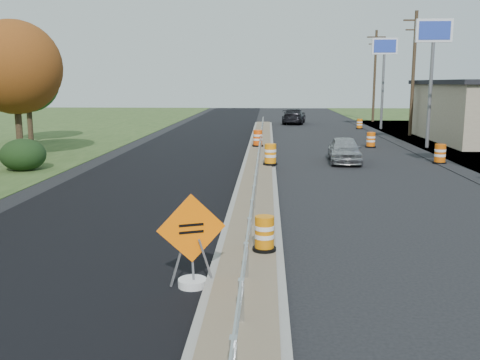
{
  "coord_description": "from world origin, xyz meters",
  "views": [
    {
      "loc": [
        0.4,
        -18.2,
        4.06
      ],
      "look_at": [
        -0.43,
        -1.96,
        1.1
      ],
      "focal_mm": 40.0,
      "sensor_mm": 36.0,
      "label": 1
    }
  ],
  "objects_px": {
    "barrel_shoulder_mid": "(371,140)",
    "car_dark_far": "(294,116)",
    "caution_sign": "(192,264)",
    "barrel_median_far": "(258,139)",
    "barrel_shoulder_near": "(440,154)",
    "barrel_shoulder_far": "(360,124)",
    "car_silver": "(345,150)",
    "barrel_median_mid": "(270,155)",
    "barrel_median_near": "(264,234)"
  },
  "relations": [
    {
      "from": "barrel_shoulder_near",
      "to": "car_silver",
      "type": "relative_size",
      "value": 0.25
    },
    {
      "from": "barrel_shoulder_far",
      "to": "car_silver",
      "type": "height_order",
      "value": "car_silver"
    },
    {
      "from": "barrel_shoulder_far",
      "to": "barrel_shoulder_near",
      "type": "bearing_deg",
      "value": -88.48
    },
    {
      "from": "barrel_median_mid",
      "to": "barrel_median_far",
      "type": "distance_m",
      "value": 7.48
    },
    {
      "from": "barrel_median_mid",
      "to": "barrel_shoulder_far",
      "type": "relative_size",
      "value": 1.12
    },
    {
      "from": "caution_sign",
      "to": "barrel_shoulder_near",
      "type": "distance_m",
      "value": 20.13
    },
    {
      "from": "barrel_shoulder_mid",
      "to": "barrel_shoulder_near",
      "type": "bearing_deg",
      "value": -72.2
    },
    {
      "from": "barrel_median_far",
      "to": "car_dark_far",
      "type": "bearing_deg",
      "value": 81.5
    },
    {
      "from": "car_silver",
      "to": "car_dark_far",
      "type": "height_order",
      "value": "car_dark_far"
    },
    {
      "from": "barrel_median_mid",
      "to": "barrel_shoulder_near",
      "type": "relative_size",
      "value": 1.0
    },
    {
      "from": "barrel_shoulder_far",
      "to": "car_dark_far",
      "type": "relative_size",
      "value": 0.17
    },
    {
      "from": "car_silver",
      "to": "barrel_shoulder_near",
      "type": "bearing_deg",
      "value": 1.29
    },
    {
      "from": "barrel_median_near",
      "to": "barrel_shoulder_mid",
      "type": "xyz_separation_m",
      "value": [
        6.65,
        22.4,
        -0.15
      ]
    },
    {
      "from": "car_dark_far",
      "to": "barrel_shoulder_near",
      "type": "bearing_deg",
      "value": 109.86
    },
    {
      "from": "car_dark_far",
      "to": "car_silver",
      "type": "bearing_deg",
      "value": 99.84
    },
    {
      "from": "barrel_median_near",
      "to": "car_dark_far",
      "type": "height_order",
      "value": "car_dark_far"
    },
    {
      "from": "barrel_shoulder_far",
      "to": "car_silver",
      "type": "xyz_separation_m",
      "value": [
        -4.25,
        -20.79,
        0.24
      ]
    },
    {
      "from": "barrel_shoulder_mid",
      "to": "car_dark_far",
      "type": "height_order",
      "value": "car_dark_far"
    },
    {
      "from": "barrel_median_near",
      "to": "barrel_shoulder_mid",
      "type": "distance_m",
      "value": 23.37
    },
    {
      "from": "barrel_shoulder_near",
      "to": "car_silver",
      "type": "distance_m",
      "value": 4.81
    },
    {
      "from": "barrel_median_mid",
      "to": "barrel_shoulder_far",
      "type": "distance_m",
      "value": 24.65
    },
    {
      "from": "barrel_median_near",
      "to": "barrel_median_far",
      "type": "relative_size",
      "value": 0.81
    },
    {
      "from": "caution_sign",
      "to": "car_dark_far",
      "type": "xyz_separation_m",
      "value": [
        4.15,
        44.17,
        0.27
      ]
    },
    {
      "from": "barrel_shoulder_near",
      "to": "car_dark_far",
      "type": "distance_m",
      "value": 27.55
    },
    {
      "from": "caution_sign",
      "to": "barrel_median_far",
      "type": "bearing_deg",
      "value": 66.7
    },
    {
      "from": "barrel_median_far",
      "to": "car_dark_far",
      "type": "distance_m",
      "value": 22.01
    },
    {
      "from": "barrel_shoulder_near",
      "to": "car_dark_far",
      "type": "xyz_separation_m",
      "value": [
        -6.13,
        26.86,
        0.28
      ]
    },
    {
      "from": "caution_sign",
      "to": "car_silver",
      "type": "height_order",
      "value": "caution_sign"
    },
    {
      "from": "barrel_median_far",
      "to": "car_silver",
      "type": "relative_size",
      "value": 0.26
    },
    {
      "from": "caution_sign",
      "to": "barrel_median_far",
      "type": "distance_m",
      "value": 22.42
    },
    {
      "from": "barrel_median_near",
      "to": "barrel_shoulder_mid",
      "type": "height_order",
      "value": "barrel_median_near"
    },
    {
      "from": "barrel_shoulder_near",
      "to": "car_dark_far",
      "type": "relative_size",
      "value": 0.19
    },
    {
      "from": "barrel_median_near",
      "to": "car_silver",
      "type": "relative_size",
      "value": 0.21
    },
    {
      "from": "caution_sign",
      "to": "barrel_median_near",
      "type": "xyz_separation_m",
      "value": [
        1.44,
        1.76,
        0.13
      ]
    },
    {
      "from": "car_dark_far",
      "to": "barrel_shoulder_far",
      "type": "bearing_deg",
      "value": 140.22
    },
    {
      "from": "barrel_shoulder_mid",
      "to": "car_dark_far",
      "type": "distance_m",
      "value": 20.39
    },
    {
      "from": "barrel_median_mid",
      "to": "barrel_median_far",
      "type": "xyz_separation_m",
      "value": [
        -0.73,
        7.45,
        0.0
      ]
    },
    {
      "from": "caution_sign",
      "to": "barrel_shoulder_far",
      "type": "xyz_separation_m",
      "value": [
        9.73,
        38.23,
        -0.06
      ]
    },
    {
      "from": "barrel_median_mid",
      "to": "car_silver",
      "type": "distance_m",
      "value": 4.58
    },
    {
      "from": "caution_sign",
      "to": "barrel_median_far",
      "type": "relative_size",
      "value": 1.92
    },
    {
      "from": "barrel_median_far",
      "to": "car_silver",
      "type": "distance_m",
      "value": 6.75
    },
    {
      "from": "barrel_shoulder_far",
      "to": "car_dark_far",
      "type": "bearing_deg",
      "value": 133.23
    },
    {
      "from": "barrel_median_near",
      "to": "barrel_shoulder_mid",
      "type": "relative_size",
      "value": 0.84
    },
    {
      "from": "caution_sign",
      "to": "car_dark_far",
      "type": "relative_size",
      "value": 0.37
    },
    {
      "from": "car_silver",
      "to": "car_dark_far",
      "type": "distance_m",
      "value": 26.76
    },
    {
      "from": "caution_sign",
      "to": "barrel_shoulder_far",
      "type": "relative_size",
      "value": 2.15
    },
    {
      "from": "barrel_median_near",
      "to": "car_silver",
      "type": "xyz_separation_m",
      "value": [
        4.04,
        15.69,
        0.05
      ]
    },
    {
      "from": "barrel_median_far",
      "to": "car_silver",
      "type": "xyz_separation_m",
      "value": [
        4.58,
        -4.96,
        -0.04
      ]
    },
    {
      "from": "caution_sign",
      "to": "barrel_shoulder_far",
      "type": "bearing_deg",
      "value": 54.72
    },
    {
      "from": "barrel_shoulder_mid",
      "to": "car_silver",
      "type": "relative_size",
      "value": 0.25
    }
  ]
}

